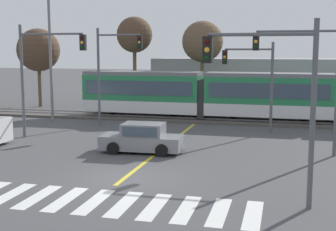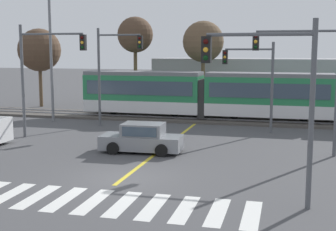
{
  "view_description": "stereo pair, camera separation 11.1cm",
  "coord_description": "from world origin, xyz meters",
  "views": [
    {
      "loc": [
        6.49,
        -17.71,
        5.31
      ],
      "look_at": [
        -0.08,
        7.5,
        1.6
      ],
      "focal_mm": 50.0,
      "sensor_mm": 36.0,
      "label": 1
    },
    {
      "loc": [
        6.6,
        -17.68,
        5.31
      ],
      "look_at": [
        -0.08,
        7.5,
        1.6
      ],
      "focal_mm": 50.0,
      "sensor_mm": 36.0,
      "label": 2
    }
  ],
  "objects": [
    {
      "name": "traffic_light_mid_right",
      "position": [
        7.42,
        6.54,
        4.42
      ],
      "size": [
        4.25,
        0.38,
        6.78
      ],
      "color": "#515459",
      "rests_on": "ground"
    },
    {
      "name": "rail_near",
      "position": [
        0.0,
        15.95,
        0.23
      ],
      "size": [
        120.0,
        0.08,
        0.1
      ],
      "primitive_type": "cube",
      "color": "#939399",
      "rests_on": "track_bed"
    },
    {
      "name": "street_lamp_west",
      "position": [
        -10.23,
        13.29,
        5.24
      ],
      "size": [
        2.31,
        0.28,
        9.28
      ],
      "color": "slate",
      "rests_on": "ground"
    },
    {
      "name": "crosswalk_stripe_7",
      "position": [
        2.2,
        -3.04,
        0.0
      ],
      "size": [
        0.59,
        2.81,
        0.01
      ],
      "primitive_type": "cube",
      "rotation": [
        0.0,
        0.0,
        0.01
      ],
      "color": "silver",
      "rests_on": "ground"
    },
    {
      "name": "crosswalk_stripe_8",
      "position": [
        3.3,
        -3.03,
        0.0
      ],
      "size": [
        0.59,
        2.81,
        0.01
      ],
      "primitive_type": "cube",
      "rotation": [
        0.0,
        0.0,
        0.01
      ],
      "color": "silver",
      "rests_on": "ground"
    },
    {
      "name": "rail_far",
      "position": [
        0.0,
        17.39,
        0.23
      ],
      "size": [
        120.0,
        0.08,
        0.1
      ],
      "primitive_type": "cube",
      "color": "#939399",
      "rests_on": "track_bed"
    },
    {
      "name": "crosswalk_stripe_4",
      "position": [
        -1.1,
        -3.07,
        0.0
      ],
      "size": [
        0.59,
        2.81,
        0.01
      ],
      "primitive_type": "cube",
      "rotation": [
        0.0,
        0.0,
        0.01
      ],
      "color": "silver",
      "rests_on": "ground"
    },
    {
      "name": "crosswalk_stripe_10",
      "position": [
        5.5,
        -3.0,
        0.0
      ],
      "size": [
        0.59,
        2.81,
        0.01
      ],
      "primitive_type": "cube",
      "rotation": [
        0.0,
        0.0,
        0.01
      ],
      "color": "silver",
      "rests_on": "ground"
    },
    {
      "name": "traffic_light_far_right",
      "position": [
        4.31,
        12.46,
        3.77
      ],
      "size": [
        3.25,
        0.38,
        5.76
      ],
      "color": "#515459",
      "rests_on": "ground"
    },
    {
      "name": "crosswalk_stripe_5",
      "position": [
        0.0,
        -3.06,
        0.0
      ],
      "size": [
        0.59,
        2.81,
        0.01
      ],
      "primitive_type": "cube",
      "rotation": [
        0.0,
        0.0,
        0.01
      ],
      "color": "silver",
      "rests_on": "ground"
    },
    {
      "name": "ground_plane",
      "position": [
        0.0,
        0.0,
        0.0
      ],
      "size": [
        200.0,
        200.0,
        0.0
      ],
      "primitive_type": "plane",
      "color": "#474749"
    },
    {
      "name": "lane_centre_line",
      "position": [
        0.0,
        6.81,
        0.0
      ],
      "size": [
        0.2,
        15.73,
        0.01
      ],
      "primitive_type": "cube",
      "color": "gold",
      "rests_on": "ground"
    },
    {
      "name": "traffic_light_near_right",
      "position": [
        6.04,
        -1.92,
        4.12
      ],
      "size": [
        3.75,
        0.38,
        6.28
      ],
      "color": "#515459",
      "rests_on": "ground"
    },
    {
      "name": "track_bed",
      "position": [
        0.0,
        16.67,
        0.09
      ],
      "size": [
        120.0,
        4.0,
        0.18
      ],
      "primitive_type": "cube",
      "color": "#4C4742",
      "rests_on": "ground"
    },
    {
      "name": "bare_tree_west",
      "position": [
        -6.68,
        21.29,
        6.47
      ],
      "size": [
        3.1,
        3.1,
        8.1
      ],
      "color": "brown",
      "rests_on": "ground"
    },
    {
      "name": "bare_tree_far_west",
      "position": [
        -15.89,
        21.09,
        5.2
      ],
      "size": [
        3.91,
        3.91,
        7.18
      ],
      "color": "brown",
      "rests_on": "ground"
    },
    {
      "name": "sedan_crossing",
      "position": [
        -0.82,
        4.98,
        0.7
      ],
      "size": [
        4.28,
        2.07,
        1.52
      ],
      "color": "gray",
      "rests_on": "ground"
    },
    {
      "name": "crosswalk_stripe_9",
      "position": [
        4.4,
        -3.01,
        0.0
      ],
      "size": [
        0.59,
        2.81,
        0.01
      ],
      "primitive_type": "cube",
      "rotation": [
        0.0,
        0.0,
        0.01
      ],
      "color": "silver",
      "rests_on": "ground"
    },
    {
      "name": "traffic_light_far_left",
      "position": [
        -5.26,
        12.28,
        4.36
      ],
      "size": [
        3.25,
        0.38,
        6.73
      ],
      "color": "#515459",
      "rests_on": "ground"
    },
    {
      "name": "building_backdrop_far",
      "position": [
        5.03,
        26.85,
        2.22
      ],
      "size": [
        22.04,
        6.0,
        4.44
      ],
      "primitive_type": "cube",
      "color": "gray",
      "rests_on": "ground"
    },
    {
      "name": "crosswalk_stripe_2",
      "position": [
        -3.3,
        -3.1,
        0.0
      ],
      "size": [
        0.59,
        2.81,
        0.01
      ],
      "primitive_type": "cube",
      "rotation": [
        0.0,
        0.0,
        0.01
      ],
      "color": "silver",
      "rests_on": "ground"
    },
    {
      "name": "bare_tree_east",
      "position": [
        -0.61,
        20.93,
        5.88
      ],
      "size": [
        3.41,
        3.41,
        7.63
      ],
      "color": "brown",
      "rests_on": "ground"
    },
    {
      "name": "crosswalk_stripe_6",
      "position": [
        1.1,
        -3.05,
        0.0
      ],
      "size": [
        0.59,
        2.81,
        0.01
      ],
      "primitive_type": "cube",
      "rotation": [
        0.0,
        0.0,
        0.01
      ],
      "color": "silver",
      "rests_on": "ground"
    },
    {
      "name": "crosswalk_stripe_3",
      "position": [
        -2.2,
        -3.09,
        0.0
      ],
      "size": [
        0.59,
        2.81,
        0.01
      ],
      "primitive_type": "cube",
      "rotation": [
        0.0,
        0.0,
        0.01
      ],
      "color": "silver",
      "rests_on": "ground"
    },
    {
      "name": "traffic_light_mid_left",
      "position": [
        -7.63,
        7.12,
        4.41
      ],
      "size": [
        4.25,
        0.38,
        6.74
      ],
      "color": "#515459",
      "rests_on": "ground"
    },
    {
      "name": "light_rail_tram",
      "position": [
        5.03,
        16.67,
        2.05
      ],
      "size": [
        28.0,
        2.64,
        3.43
      ],
      "color": "silver",
      "rests_on": "track_bed"
    }
  ]
}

